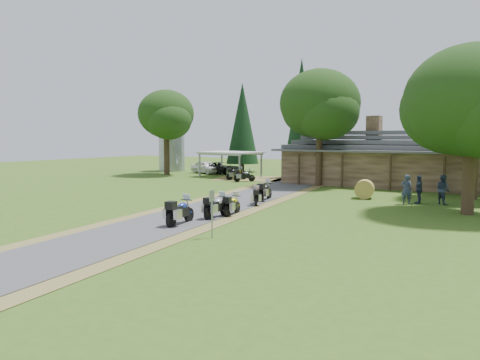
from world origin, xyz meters
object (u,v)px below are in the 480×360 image
Objects in this scene: car_white_sedan at (206,166)px; motorcycle_carport_b at (244,175)px; motorcycle_row_b at (217,205)px; hay_bale at (364,189)px; motorcycle_row_c at (232,204)px; carport at (230,164)px; motorcycle_row_d at (256,196)px; motorcycle_row_e at (265,190)px; motorcycle_row_a at (180,210)px; silo at (172,145)px; motorcycle_carport_a at (236,173)px; lodge at (404,158)px; car_dark_suv at (222,165)px.

motorcycle_carport_b is at bearing -105.96° from car_white_sedan.
motorcycle_row_b reaches higher than hay_bale.
car_white_sedan reaches higher than motorcycle_row_c.
motorcycle_carport_b is (4.01, -3.59, -0.72)m from carport.
motorcycle_carport_b is (8.99, -6.03, -0.30)m from car_white_sedan.
car_white_sedan is 25.37m from hay_bale.
motorcycle_row_d is 2.13m from motorcycle_row_e.
motorcycle_row_d is 1.31× the size of hay_bale.
motorcycle_row_a reaches higher than motorcycle_row_b.
hay_bale is at bearing -21.28° from motorcycle_row_b.
silo is at bearing 21.86° from motorcycle_row_d.
motorcycle_row_a is 3.81m from motorcycle_row_c.
motorcycle_carport_a is at bearing 8.44° from motorcycle_row_d.
lodge is at bearing 10.69° from carport.
lodge is at bearing 88.73° from hay_bale.
motorcycle_carport_a is at bearing 30.82° from motorcycle_row_e.
hay_bale is at bearing -20.59° from carport.
silo is 34.84m from motorcycle_row_b.
motorcycle_carport_b is (-9.41, 16.44, 0.02)m from motorcycle_row_c.
car_dark_suv reaches higher than motorcycle_row_b.
lodge is 11.15× the size of motorcycle_carport_a.
car_dark_suv is at bearing 149.22° from hay_bale.
silo is (-28.80, 2.61, 0.82)m from lodge.
hay_bale reaches higher than motorcycle_carport_b.
motorcycle_row_a is 1.59× the size of hay_bale.
carport reaches higher than car_white_sedan.
lodge is at bearing -29.75° from motorcycle_carport_b.
silo reaches higher than motorcycle_row_c.
motorcycle_row_b is at bearing -124.56° from car_white_sedan.
motorcycle_row_b is (-4.46, -22.18, -1.78)m from lodge.
car_dark_suv is 2.67× the size of motorcycle_row_e.
motorcycle_row_b is 1.50× the size of hay_bale.
motorcycle_carport_b is at bearing -25.23° from silo.
motorcycle_row_c is at bearing 162.75° from motorcycle_row_d.
motorcycle_carport_b is (7.01, -6.39, -0.39)m from car_dark_suv.
motorcycle_carport_a is 1.98m from motorcycle_carport_b.
silo is 6.65m from car_white_sedan.
lodge is 3.98× the size of car_dark_suv.
motorcycle_carport_b is (15.13, -7.13, -2.63)m from silo.
motorcycle_row_e is 1.08× the size of motorcycle_carport_b.
motorcycle_row_a is at bearing -146.59° from car_dark_suv.
lodge reaches higher than motorcycle_row_a.
motorcycle_row_c is 0.96× the size of motorcycle_carport_b.
carport is at bearing 77.44° from motorcycle_carport_a.
car_white_sedan is (6.13, -1.09, -2.34)m from silo.
lodge reaches higher than motorcycle_row_b.
silo reaches higher than motorcycle_row_a.
motorcycle_row_a is at bearing 174.86° from motorcycle_row_e.
motorcycle_row_e is at bearing -106.13° from motorcycle_carport_a.
motorcycle_row_d is at bearing -126.09° from hay_bale.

